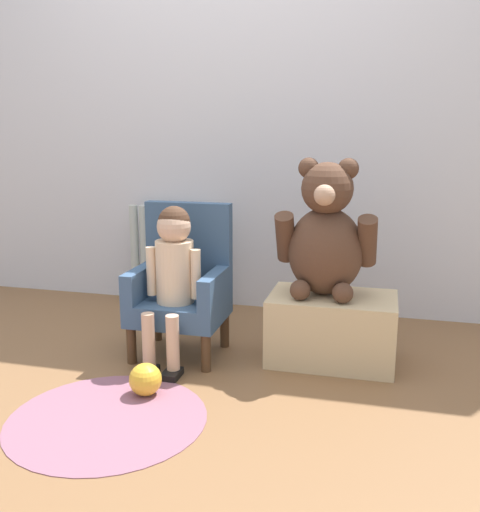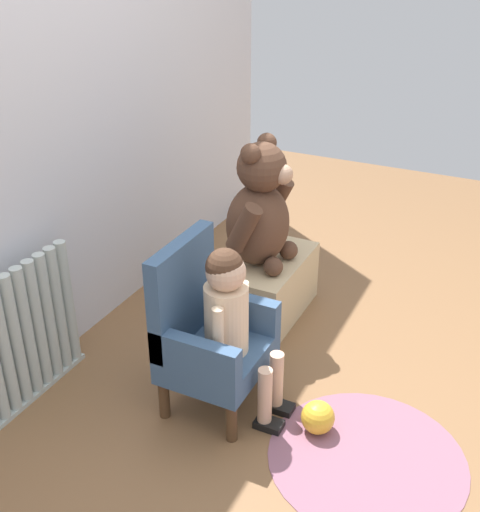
{
  "view_description": "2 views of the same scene",
  "coord_description": "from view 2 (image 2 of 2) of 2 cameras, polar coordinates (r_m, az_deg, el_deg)",
  "views": [
    {
      "loc": [
        0.81,
        -1.87,
        1.04
      ],
      "look_at": [
        0.18,
        0.56,
        0.47
      ],
      "focal_mm": 40.0,
      "sensor_mm": 36.0,
      "label": 1
    },
    {
      "loc": [
        -1.9,
        -0.5,
        1.75
      ],
      "look_at": [
        0.24,
        0.55,
        0.5
      ],
      "focal_mm": 45.0,
      "sensor_mm": 36.0,
      "label": 2
    }
  ],
  "objects": [
    {
      "name": "radiator",
      "position": [
        2.7,
        -18.37,
        -6.59
      ],
      "size": [
        0.56,
        0.05,
        0.59
      ],
      "color": "#B2BDB9",
      "rests_on": "ground_plane"
    },
    {
      "name": "low_bench",
      "position": [
        3.16,
        2.22,
        -2.68
      ],
      "size": [
        0.56,
        0.35,
        0.31
      ],
      "primitive_type": "cube",
      "color": "#CFB587",
      "rests_on": "ground_plane"
    },
    {
      "name": "ground_plane",
      "position": [
        2.63,
        8.7,
        -14.42
      ],
      "size": [
        6.0,
        6.0,
        0.0
      ],
      "primitive_type": "plane",
      "color": "brown"
    },
    {
      "name": "floor_rug",
      "position": [
        2.51,
        11.21,
        -17.19
      ],
      "size": [
        0.73,
        0.73,
        0.01
      ],
      "primitive_type": "cylinder",
      "color": "#885669",
      "rests_on": "ground_plane"
    },
    {
      "name": "child_figure",
      "position": [
        2.41,
        -0.75,
        -4.85
      ],
      "size": [
        0.25,
        0.35,
        0.7
      ],
      "color": "beige",
      "rests_on": "ground_plane"
    },
    {
      "name": "back_wall",
      "position": [
        2.68,
        -17.72,
        14.59
      ],
      "size": [
        3.8,
        0.05,
        2.4
      ],
      "primitive_type": "cube",
      "color": "silver",
      "rests_on": "ground_plane"
    },
    {
      "name": "large_teddy_bear",
      "position": [
        2.94,
        1.77,
        4.07
      ],
      "size": [
        0.44,
        0.31,
        0.61
      ],
      "color": "#523525",
      "rests_on": "low_bench"
    },
    {
      "name": "toy_ball",
      "position": [
        2.54,
        6.94,
        -14.04
      ],
      "size": [
        0.13,
        0.13,
        0.13
      ],
      "primitive_type": "sphere",
      "color": "gold",
      "rests_on": "ground_plane"
    },
    {
      "name": "child_armchair",
      "position": [
        2.53,
        -2.99,
        -6.79
      ],
      "size": [
        0.41,
        0.36,
        0.7
      ],
      "color": "#385578",
      "rests_on": "ground_plane"
    }
  ]
}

